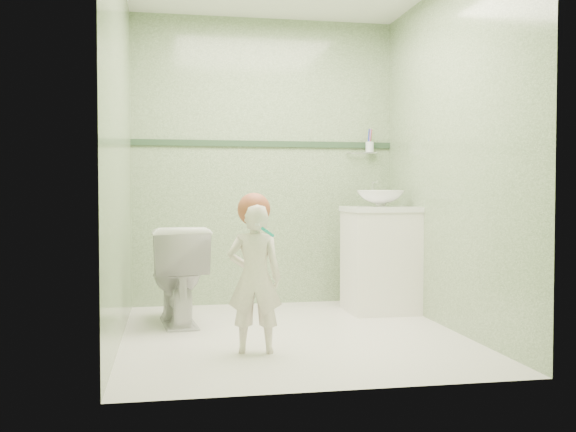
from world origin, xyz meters
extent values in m
plane|color=silver|center=(0.00, 0.00, 0.00)|extent=(2.50, 2.50, 0.00)
cube|color=gray|center=(0.00, 1.25, 1.20)|extent=(2.20, 0.04, 2.40)
cube|color=gray|center=(0.00, -1.25, 1.20)|extent=(2.20, 0.04, 2.40)
cube|color=gray|center=(-1.10, 0.00, 1.20)|extent=(0.04, 2.50, 2.40)
cube|color=gray|center=(1.10, 0.00, 1.20)|extent=(0.04, 2.50, 2.40)
cube|color=#2A442C|center=(0.00, 1.24, 1.35)|extent=(2.20, 0.02, 0.05)
cube|color=white|center=(0.84, 0.70, 0.40)|extent=(0.52, 0.50, 0.80)
cube|color=white|center=(0.84, 0.70, 0.81)|extent=(0.54, 0.52, 0.04)
imported|color=white|center=(0.84, 0.70, 0.89)|extent=(0.37, 0.37, 0.13)
cylinder|color=silver|center=(0.84, 0.90, 0.95)|extent=(0.03, 0.03, 0.18)
cylinder|color=silver|center=(0.84, 0.85, 1.03)|extent=(0.02, 0.12, 0.02)
cylinder|color=silver|center=(0.84, 1.20, 1.28)|extent=(0.26, 0.02, 0.02)
cylinder|color=silver|center=(0.90, 1.18, 1.33)|extent=(0.07, 0.07, 0.09)
cylinder|color=orange|center=(0.90, 1.19, 1.40)|extent=(0.01, 0.01, 0.17)
cylinder|color=#2033B6|center=(0.89, 1.17, 1.40)|extent=(0.01, 0.01, 0.17)
cylinder|color=red|center=(0.91, 1.19, 1.40)|extent=(0.01, 0.01, 0.17)
cylinder|color=#9C5EC7|center=(0.90, 1.17, 1.40)|extent=(0.01, 0.01, 0.17)
imported|color=white|center=(-0.74, 0.49, 0.35)|extent=(0.46, 0.73, 0.70)
imported|color=white|center=(-0.31, -0.44, 0.44)|extent=(0.35, 0.26, 0.88)
sphere|color=#9F4E30|center=(-0.31, -0.41, 0.84)|extent=(0.19, 0.19, 0.19)
cylinder|color=#039B82|center=(-0.25, -0.58, 0.72)|extent=(0.09, 0.12, 0.06)
cube|color=white|center=(-0.30, -0.52, 0.76)|extent=(0.03, 0.03, 0.02)
camera|label=1|loc=(-0.80, -4.22, 0.94)|focal=40.79mm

